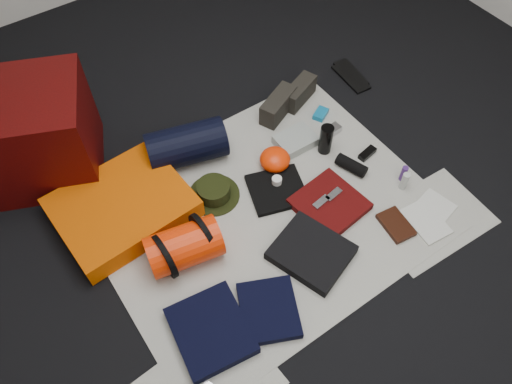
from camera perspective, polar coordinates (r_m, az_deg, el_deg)
floor at (r=2.51m, az=1.05°, el=-2.51°), size 4.50×4.50×0.02m
newspaper_mat at (r=2.50m, az=1.05°, el=-2.35°), size 1.60×1.30×0.01m
newspaper_sheet_front_right at (r=2.63m, az=19.24°, el=-2.95°), size 0.60×0.43×0.00m
red_cabinet at (r=2.73m, az=-24.53°, el=5.97°), size 0.76×0.71×0.51m
sleeping_pad at (r=2.53m, az=-15.00°, el=-1.70°), size 0.65×0.55×0.11m
stuff_sack at (r=2.31m, az=-8.22°, el=-6.17°), size 0.37×0.26×0.20m
sack_strap_left at (r=2.29m, az=-10.42°, el=-7.27°), size 0.02×0.22×0.22m
sack_strap_right at (r=2.32m, az=-6.11°, el=-4.86°), size 0.03×0.22×0.22m
navy_duffel at (r=2.65m, az=-7.94°, el=5.35°), size 0.45×0.32×0.21m
boonie_brim at (r=2.56m, az=-4.81°, el=-0.34°), size 0.35×0.35×0.01m
boonie_crown at (r=2.53m, az=-4.88°, el=0.20°), size 0.17×0.17×0.08m
hiking_boot_left at (r=2.89m, az=2.54°, el=9.86°), size 0.28×0.20×0.13m
hiking_boot_right at (r=2.98m, az=4.96°, el=11.26°), size 0.26×0.17×0.12m
flip_flop_left at (r=3.21m, az=10.78°, el=12.74°), size 0.13×0.28×0.02m
flip_flop_right at (r=3.24m, az=10.80°, el=13.16°), size 0.13×0.27×0.01m
trousers_navy_a at (r=2.20m, az=-5.18°, el=-15.50°), size 0.35×0.38×0.05m
trousers_navy_b at (r=2.24m, az=1.46°, el=-13.36°), size 0.34×0.36×0.04m
trousers_charcoal at (r=2.37m, az=6.34°, el=-6.88°), size 0.39×0.41×0.05m
black_tshirt at (r=2.56m, az=2.41°, el=0.26°), size 0.34×0.33×0.03m
red_shirt at (r=2.53m, az=8.38°, el=-1.37°), size 0.34×0.34×0.04m
orange_stuff_sack at (r=2.64m, az=2.18°, el=3.74°), size 0.18×0.18×0.11m
first_aid_pouch at (r=2.76m, az=4.56°, el=5.90°), size 0.22×0.16×0.05m
water_bottle at (r=2.70m, az=7.98°, el=5.98°), size 0.07×0.07×0.18m
speaker at (r=2.68m, az=10.84°, el=3.01°), size 0.12×0.18×0.07m
compact_camera at (r=2.85m, az=8.72°, el=7.00°), size 0.10×0.06×0.04m
cyan_case at (r=2.93m, az=7.40°, el=8.85°), size 0.11×0.10×0.03m
toiletry_purple at (r=2.69m, az=16.51°, el=2.05°), size 0.04×0.04×0.09m
toiletry_clear at (r=2.66m, az=16.60°, el=1.20°), size 0.05×0.05×0.11m
paperback_book at (r=2.54m, az=15.70°, el=-3.64°), size 0.14×0.19×0.03m
map_booklet at (r=2.60m, az=18.82°, el=-3.20°), size 0.18×0.24×0.01m
map_printout at (r=2.68m, az=19.95°, el=-1.38°), size 0.16×0.19×0.01m
sunglasses at (r=2.78m, az=12.61°, el=4.33°), size 0.12×0.06×0.03m
tape_roll at (r=2.56m, az=2.40°, el=1.32°), size 0.05×0.05×0.03m
energy_bar_a at (r=2.50m, az=7.46°, el=-1.14°), size 0.10×0.05×0.01m
energy_bar_b at (r=2.53m, az=8.86°, el=-0.29°), size 0.10×0.05×0.01m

